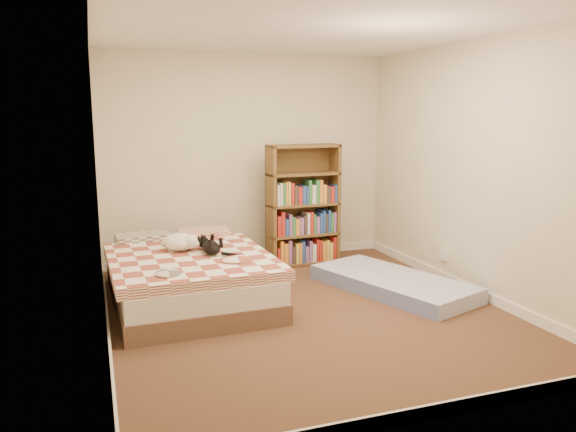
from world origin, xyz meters
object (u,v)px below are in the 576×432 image
object	(u,v)px
floor_mattress	(393,283)
white_dog	(181,242)
bookshelf	(302,220)
black_cat	(211,246)
bed	(188,275)

from	to	relation	value
floor_mattress	white_dog	world-z (taller)	white_dog
bookshelf	white_dog	world-z (taller)	bookshelf
black_cat	white_dog	size ratio (longest dim) A/B	1.70
bed	bookshelf	world-z (taller)	bookshelf
black_cat	white_dog	world-z (taller)	white_dog
bed	white_dog	world-z (taller)	white_dog
bed	floor_mattress	distance (m)	2.08
floor_mattress	black_cat	size ratio (longest dim) A/B	2.80
floor_mattress	black_cat	xyz separation A→B (m)	(-1.82, 0.31, 0.46)
floor_mattress	white_dog	size ratio (longest dim) A/B	4.77
bookshelf	black_cat	xyz separation A→B (m)	(-1.32, -1.02, 0.00)
bed	bookshelf	distance (m)	1.80
black_cat	white_dog	xyz separation A→B (m)	(-0.26, 0.19, 0.02)
bed	white_dog	xyz separation A→B (m)	(-0.05, 0.07, 0.32)
bed	black_cat	distance (m)	0.38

